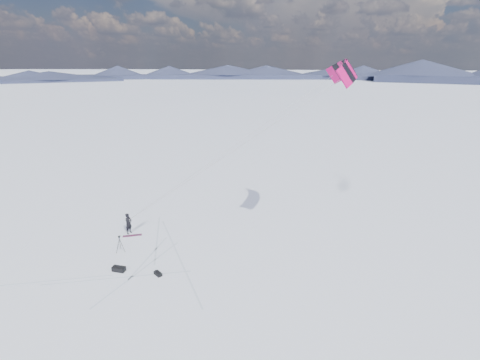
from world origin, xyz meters
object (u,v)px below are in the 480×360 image
(snowkiter, at_px, (130,233))
(gear_bag_b, at_px, (158,274))
(tripod, at_px, (120,242))
(gear_bag_a, at_px, (119,269))
(snowboard, at_px, (132,235))

(snowkiter, relative_size, gear_bag_b, 2.61)
(tripod, bearing_deg, gear_bag_a, -61.38)
(tripod, distance_m, gear_bag_b, 4.72)
(tripod, bearing_deg, gear_bag_b, -28.33)
(snowboard, xyz_separation_m, tripod, (0.59, -2.48, 0.82))
(snowboard, bearing_deg, gear_bag_a, -96.71)
(gear_bag_a, relative_size, gear_bag_b, 1.29)
(snowboard, relative_size, tripod, 1.15)
(snowboard, height_order, gear_bag_a, gear_bag_a)
(snowboard, xyz_separation_m, gear_bag_b, (4.79, -4.50, 0.10))
(snowkiter, relative_size, snowboard, 1.18)
(snowkiter, bearing_deg, tripod, -151.45)
(tripod, height_order, gear_bag_a, tripod)
(gear_bag_a, height_order, gear_bag_b, gear_bag_a)
(tripod, bearing_deg, snowboard, 100.64)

